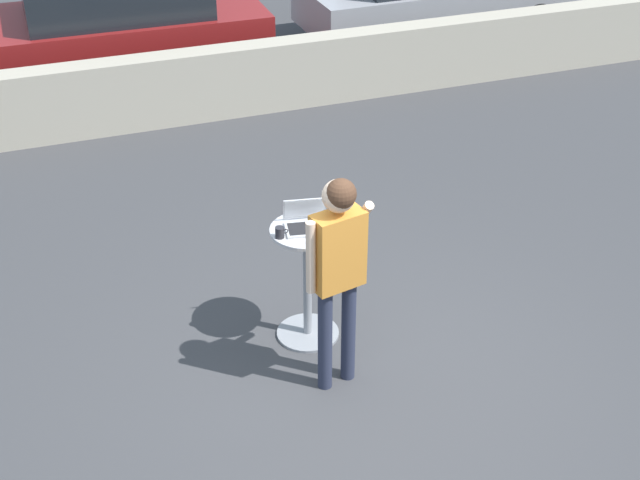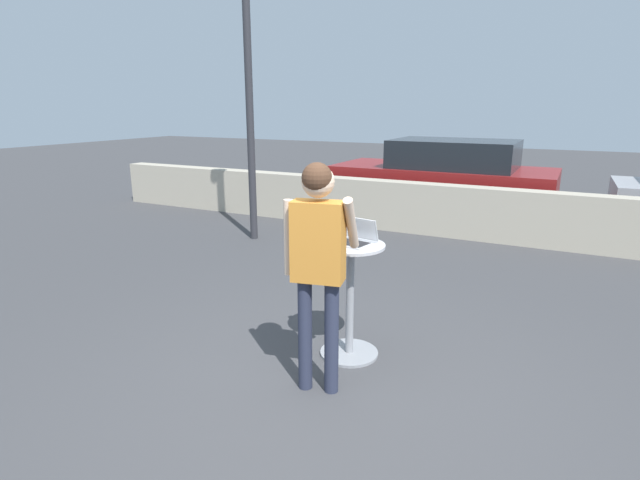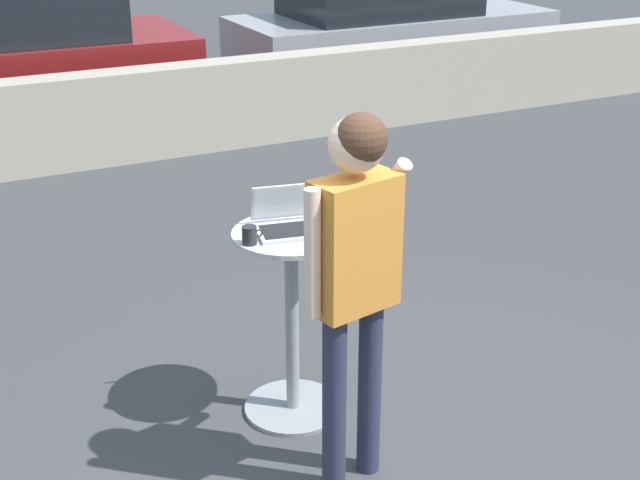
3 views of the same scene
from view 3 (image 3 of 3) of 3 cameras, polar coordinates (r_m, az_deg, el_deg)
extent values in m
cube|color=#B2A893|center=(8.82, -13.43, 7.62)|extent=(15.23, 0.35, 0.87)
cylinder|color=gray|center=(4.85, -1.72, -10.65)|extent=(0.52, 0.52, 0.03)
cylinder|color=gray|center=(4.59, -1.80, -5.42)|extent=(0.07, 0.07, 0.98)
cylinder|color=#B7B7BC|center=(4.37, -1.88, 0.38)|extent=(0.59, 0.59, 0.02)
cube|color=#B7BABF|center=(4.35, -1.79, 0.56)|extent=(0.38, 0.30, 0.02)
cube|color=black|center=(4.34, -1.79, 0.68)|extent=(0.33, 0.24, 0.00)
cube|color=#B7BABF|center=(4.44, -2.25, 2.49)|extent=(0.35, 0.13, 0.19)
cube|color=white|center=(4.44, -2.23, 2.49)|extent=(0.32, 0.11, 0.17)
cylinder|color=#232328|center=(4.22, -4.54, 0.31)|extent=(0.07, 0.07, 0.09)
torus|color=#232328|center=(4.24, -3.94, 0.44)|extent=(0.04, 0.01, 0.04)
cylinder|color=#282D42|center=(4.08, 0.92, -10.42)|extent=(0.11, 0.11, 0.91)
cylinder|color=#282D42|center=(4.19, 3.19, -9.42)|extent=(0.11, 0.11, 0.91)
cube|color=orange|center=(3.78, 2.24, -0.29)|extent=(0.41, 0.27, 0.60)
sphere|color=beige|center=(3.62, 2.34, 6.14)|extent=(0.24, 0.24, 0.24)
sphere|color=#472D1E|center=(3.59, 2.66, 6.48)|extent=(0.22, 0.22, 0.22)
cylinder|color=beige|center=(3.64, -0.49, -0.94)|extent=(0.07, 0.07, 0.57)
cylinder|color=beige|center=(3.93, 3.99, 2.65)|extent=(0.14, 0.34, 0.44)
cube|color=black|center=(10.02, -19.81, 13.52)|extent=(2.34, 1.62, 0.53)
cylinder|color=black|center=(9.55, -11.84, 8.33)|extent=(0.68, 0.23, 0.68)
cylinder|color=black|center=(11.19, -14.10, 10.28)|extent=(0.68, 0.23, 0.68)
cube|color=#9E9EA3|center=(11.94, 4.64, 12.82)|extent=(4.19, 1.73, 0.60)
cylinder|color=black|center=(13.33, 7.63, 12.60)|extent=(0.61, 0.23, 0.61)
cylinder|color=black|center=(12.10, 11.89, 11.24)|extent=(0.61, 0.23, 0.61)
cylinder|color=black|center=(12.07, -2.73, 11.67)|extent=(0.61, 0.23, 0.61)
cylinder|color=black|center=(10.70, 0.84, 10.19)|extent=(0.61, 0.23, 0.61)
camera|label=1|loc=(2.72, 166.55, 21.66)|focal=50.00mm
camera|label=2|loc=(3.30, 63.58, 0.69)|focal=28.00mm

